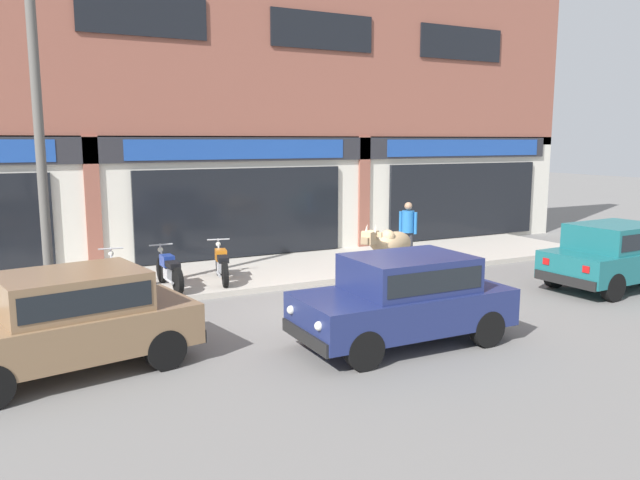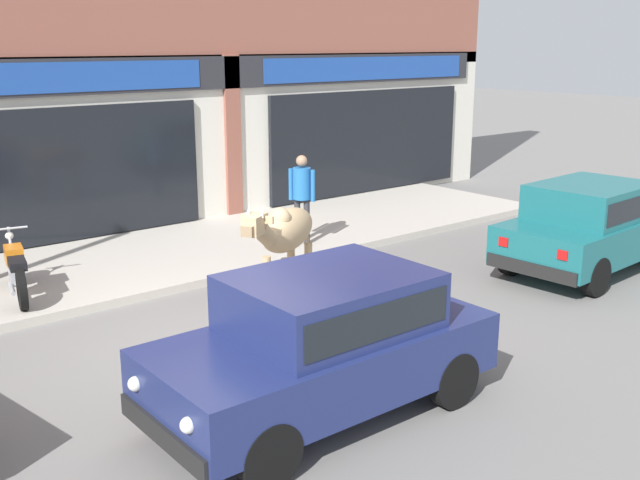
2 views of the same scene
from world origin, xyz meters
TOP-DOWN VIEW (x-y plane):
  - ground_plane at (0.00, 0.00)m, footprint 90.00×90.00m
  - sidewalk at (0.00, 3.98)m, footprint 19.00×3.55m
  - cow at (1.64, 0.98)m, footprint 1.93×1.30m
  - car_1 at (-0.14, -2.07)m, footprint 3.63×1.64m
  - car_2 at (6.32, -1.03)m, footprint 3.68×1.80m
  - motorcycle_2 at (-1.47, 3.19)m, footprint 0.65×1.79m
  - pedestrian at (3.44, 2.90)m, footprint 0.32×0.44m

SIDE VIEW (x-z plane):
  - ground_plane at x=0.00m, z-range 0.00..0.00m
  - sidewalk at x=0.00m, z-range 0.00..0.13m
  - motorcycle_2 at x=-1.47m, z-range 0.08..0.95m
  - car_1 at x=-0.14m, z-range 0.08..1.54m
  - car_2 at x=6.32m, z-range 0.08..1.54m
  - cow at x=1.64m, z-range 0.20..1.81m
  - pedestrian at x=3.44m, z-range 0.31..1.91m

